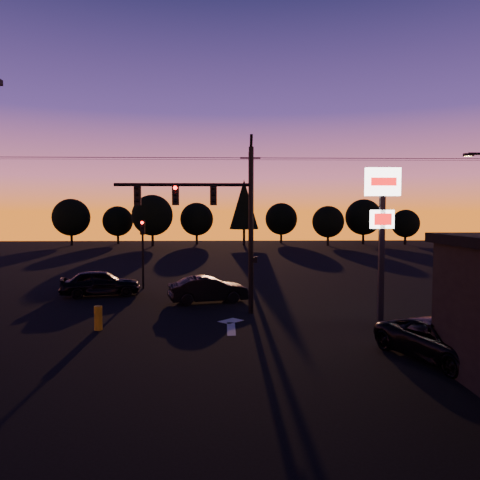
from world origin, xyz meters
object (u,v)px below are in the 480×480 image
(secondary_signal, at_px, (143,244))
(suv_parked, at_px, (441,341))
(car_mid, at_px, (208,289))
(car_left, at_px, (101,283))
(pylon_sign, at_px, (382,212))
(bollard, at_px, (98,318))
(traffic_signal_mast, at_px, (218,211))

(secondary_signal, height_order, suv_parked, secondary_signal)
(secondary_signal, height_order, car_mid, secondary_signal)
(secondary_signal, distance_m, car_left, 3.86)
(secondary_signal, xyz_separation_m, suv_parked, (12.40, -14.89, -2.21))
(car_left, height_order, car_mid, car_left)
(pylon_sign, distance_m, suv_parked, 6.50)
(bollard, bearing_deg, pylon_sign, 2.34)
(bollard, xyz_separation_m, car_mid, (4.38, 5.76, 0.20))
(pylon_sign, relative_size, car_left, 1.50)
(traffic_signal_mast, relative_size, suv_parked, 1.82)
(pylon_sign, distance_m, bollard, 12.83)
(pylon_sign, xyz_separation_m, suv_parked, (0.40, -4.90, -4.26))
(car_mid, bearing_deg, car_left, 56.80)
(secondary_signal, bearing_deg, bollard, -90.21)
(traffic_signal_mast, xyz_separation_m, car_left, (-6.93, 4.97, -4.17))
(traffic_signal_mast, xyz_separation_m, pylon_sign, (7.10, -2.49, -0.02))
(traffic_signal_mast, relative_size, pylon_sign, 1.26)
(suv_parked, bearing_deg, car_left, 118.85)
(secondary_signal, height_order, car_left, secondary_signal)
(secondary_signal, bearing_deg, suv_parked, -50.21)
(traffic_signal_mast, bearing_deg, pylon_sign, -19.36)
(pylon_sign, xyz_separation_m, car_mid, (-7.65, 5.27, -4.21))
(secondary_signal, relative_size, pylon_sign, 0.64)
(car_left, bearing_deg, bollard, -178.63)
(car_left, xyz_separation_m, suv_parked, (14.43, -12.36, -0.12))
(traffic_signal_mast, distance_m, bollard, 7.28)
(car_left, bearing_deg, traffic_signal_mast, -138.34)
(bollard, relative_size, suv_parked, 0.21)
(pylon_sign, bearing_deg, traffic_signal_mast, 160.64)
(secondary_signal, relative_size, car_mid, 1.02)
(car_mid, height_order, suv_parked, car_mid)
(secondary_signal, distance_m, suv_parked, 19.50)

